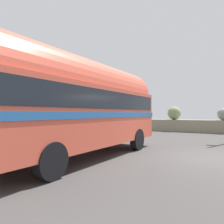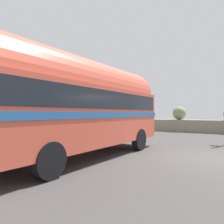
% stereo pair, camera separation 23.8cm
% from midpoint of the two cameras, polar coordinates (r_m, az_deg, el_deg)
% --- Properties ---
extents(ground, '(32.00, 26.00, 0.02)m').
position_cam_midpoint_polar(ground, '(9.09, 24.89, -10.92)').
color(ground, '#3E3B39').
extents(vintage_coach, '(2.56, 8.62, 3.70)m').
position_cam_midpoint_polar(vintage_coach, '(8.34, -6.79, 2.18)').
color(vintage_coach, black).
rests_on(vintage_coach, ground).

